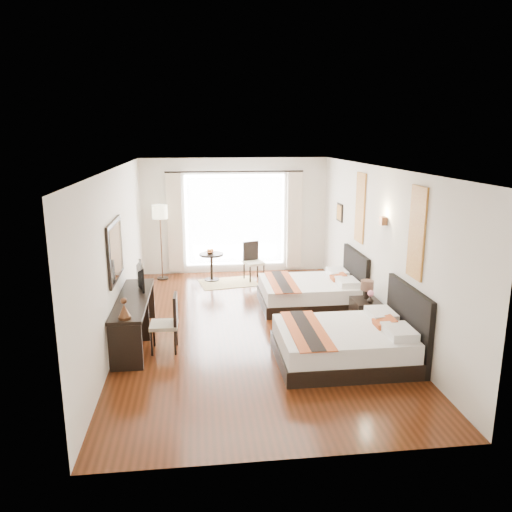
{
  "coord_description": "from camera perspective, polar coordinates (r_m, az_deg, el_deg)",
  "views": [
    {
      "loc": [
        -0.91,
        -8.27,
        3.33
      ],
      "look_at": [
        0.11,
        0.31,
        1.22
      ],
      "focal_mm": 35.0,
      "sensor_mm": 36.0,
      "label": 1
    }
  ],
  "objects": [
    {
      "name": "bronze_figurine",
      "position": [
        7.41,
        -14.83,
        -5.95
      ],
      "size": [
        0.19,
        0.19,
        0.28
      ],
      "primitive_type": null,
      "rotation": [
        0.0,
        0.0,
        0.04
      ],
      "color": "#492C1A",
      "rests_on": "console_desk"
    },
    {
      "name": "window_glass",
      "position": [
        12.21,
        -2.41,
        4.11
      ],
      "size": [
        2.4,
        0.02,
        2.2
      ],
      "primitive_type": "cube",
      "color": "white",
      "rests_on": "wall_window"
    },
    {
      "name": "console_desk",
      "position": [
        8.48,
        -13.75,
        -7.08
      ],
      "size": [
        0.5,
        2.2,
        0.76
      ],
      "primitive_type": "cube",
      "color": "black",
      "rests_on": "floor"
    },
    {
      "name": "floor_lamp",
      "position": [
        11.71,
        -10.92,
        4.44
      ],
      "size": [
        0.36,
        0.36,
        1.77
      ],
      "color": "black",
      "rests_on": "floor"
    },
    {
      "name": "wall_sconce",
      "position": [
        8.66,
        14.33,
        3.91
      ],
      "size": [
        0.1,
        0.14,
        0.14
      ],
      "primitive_type": "cube",
      "color": "#492C1A",
      "rests_on": "wall_headboard"
    },
    {
      "name": "wall_window",
      "position": [
        12.21,
        -2.42,
        4.58
      ],
      "size": [
        4.5,
        0.01,
        2.8
      ],
      "primitive_type": "cube",
      "color": "silver",
      "rests_on": "floor"
    },
    {
      "name": "side_table",
      "position": [
        11.69,
        -5.1,
        -1.26
      ],
      "size": [
        0.56,
        0.56,
        0.65
      ],
      "primitive_type": "cylinder",
      "color": "black",
      "rests_on": "floor"
    },
    {
      "name": "vase",
      "position": [
        8.78,
        12.94,
        -5.05
      ],
      "size": [
        0.15,
        0.15,
        0.12
      ],
      "primitive_type": "imported",
      "rotation": [
        0.0,
        0.0,
        0.42
      ],
      "color": "black",
      "rests_on": "nightstand"
    },
    {
      "name": "art_panel_near",
      "position": [
        7.57,
        17.9,
        2.53
      ],
      "size": [
        0.03,
        0.5,
        1.35
      ],
      "primitive_type": "cube",
      "color": "#913B15",
      "rests_on": "wall_headboard"
    },
    {
      "name": "wall_desk",
      "position": [
        8.6,
        -15.52,
        0.22
      ],
      "size": [
        0.01,
        7.5,
        2.8
      ],
      "primitive_type": "cube",
      "color": "silver",
      "rests_on": "floor"
    },
    {
      "name": "art_panel_far",
      "position": [
        9.92,
        11.82,
        5.41
      ],
      "size": [
        0.03,
        0.5,
        1.35
      ],
      "primitive_type": "cube",
      "color": "#913B15",
      "rests_on": "wall_headboard"
    },
    {
      "name": "television",
      "position": [
        8.82,
        -13.42,
        -2.24
      ],
      "size": [
        0.22,
        0.74,
        0.42
      ],
      "primitive_type": "imported",
      "rotation": [
        0.0,
        0.0,
        1.74
      ],
      "color": "black",
      "rests_on": "console_desk"
    },
    {
      "name": "ceiling",
      "position": [
        8.34,
        -0.49,
        9.99
      ],
      "size": [
        4.5,
        7.5,
        0.02
      ],
      "primitive_type": "cube",
      "color": "white",
      "rests_on": "wall_headboard"
    },
    {
      "name": "mirror_frame",
      "position": [
        8.18,
        -15.81,
        0.61
      ],
      "size": [
        0.04,
        1.25,
        0.95
      ],
      "primitive_type": "cube",
      "color": "black",
      "rests_on": "wall_desk"
    },
    {
      "name": "wall_entry",
      "position": [
        5.0,
        4.31,
        -8.99
      ],
      "size": [
        4.5,
        0.01,
        2.8
      ],
      "primitive_type": "cube",
      "color": "silver",
      "rests_on": "floor"
    },
    {
      "name": "drape_left",
      "position": [
        12.09,
        -9.25,
        3.75
      ],
      "size": [
        0.35,
        0.14,
        2.35
      ],
      "primitive_type": "cube",
      "color": "beige",
      "rests_on": "floor"
    },
    {
      "name": "sheer_curtain",
      "position": [
        12.15,
        -2.39,
        4.06
      ],
      "size": [
        2.3,
        0.02,
        2.1
      ],
      "primitive_type": "cube",
      "color": "white",
      "rests_on": "wall_window"
    },
    {
      "name": "wall_headboard",
      "position": [
        9.06,
        13.78,
        1.01
      ],
      "size": [
        0.01,
        7.5,
        2.8
      ],
      "primitive_type": "cube",
      "color": "silver",
      "rests_on": "floor"
    },
    {
      "name": "floor",
      "position": [
        8.97,
        -0.46,
        -8.14
      ],
      "size": [
        4.5,
        7.5,
        0.01
      ],
      "primitive_type": "cube",
      "color": "#3A190A",
      "rests_on": "ground"
    },
    {
      "name": "table_lamp",
      "position": [
        8.94,
        12.58,
        -3.45
      ],
      "size": [
        0.23,
        0.23,
        0.36
      ],
      "color": "black",
      "rests_on": "nightstand"
    },
    {
      "name": "jute_rug",
      "position": [
        11.53,
        -3.19,
        -3.08
      ],
      "size": [
        1.41,
        1.07,
        0.01
      ],
      "primitive_type": "cube",
      "rotation": [
        0.0,
        0.0,
        0.17
      ],
      "color": "tan",
      "rests_on": "floor"
    },
    {
      "name": "fruit_bowl",
      "position": [
        11.57,
        -5.25,
        0.37
      ],
      "size": [
        0.21,
        0.21,
        0.05
      ],
      "primitive_type": "imported",
      "rotation": [
        0.0,
        0.0,
        0.09
      ],
      "color": "#482619",
      "rests_on": "side_table"
    },
    {
      "name": "mirror_glass",
      "position": [
        8.18,
        -15.63,
        0.62
      ],
      "size": [
        0.01,
        1.12,
        0.82
      ],
      "primitive_type": "cube",
      "color": "white",
      "rests_on": "mirror_frame"
    },
    {
      "name": "drape_right",
      "position": [
        12.31,
        4.39,
        4.06
      ],
      "size": [
        0.35,
        0.14,
        2.35
      ],
      "primitive_type": "cube",
      "color": "beige",
      "rests_on": "floor"
    },
    {
      "name": "desk_chair",
      "position": [
        8.07,
        -10.29,
        -8.73
      ],
      "size": [
        0.44,
        0.44,
        0.92
      ],
      "rotation": [
        0.0,
        0.0,
        3.12
      ],
      "color": "#C1B195",
      "rests_on": "floor"
    },
    {
      "name": "nightstand",
      "position": [
        9.01,
        12.39,
        -6.54
      ],
      "size": [
        0.44,
        0.55,
        0.53
      ],
      "primitive_type": "cube",
      "color": "black",
      "rests_on": "floor"
    },
    {
      "name": "window_chair",
      "position": [
        11.71,
        -0.28,
        -1.44
      ],
      "size": [
        0.52,
        0.52,
        0.89
      ],
      "rotation": [
        0.0,
        0.0,
        -1.26
      ],
      "color": "#C1B195",
      "rests_on": "floor"
    },
    {
      "name": "bed_near",
      "position": [
        7.71,
        10.55,
        -9.69
      ],
      "size": [
        2.03,
        1.58,
        1.14
      ],
      "color": "black",
      "rests_on": "floor"
    },
    {
      "name": "bed_far",
      "position": [
        10.04,
        6.48,
        -4.05
      ],
      "size": [
        1.94,
        1.51,
        1.09
      ],
      "color": "black",
      "rests_on": "floor"
    }
  ]
}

